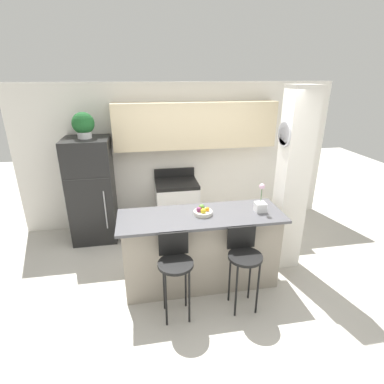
% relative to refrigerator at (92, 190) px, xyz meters
% --- Properties ---
extents(ground_plane, '(14.00, 14.00, 0.00)m').
position_rel_refrigerator_xyz_m(ground_plane, '(1.54, -1.53, -0.87)').
color(ground_plane, beige).
extents(wall_back, '(5.60, 0.38, 2.55)m').
position_rel_refrigerator_xyz_m(wall_back, '(1.65, 0.32, 0.66)').
color(wall_back, white).
rests_on(wall_back, ground_plane).
extents(pillar_right, '(0.38, 0.33, 2.55)m').
position_rel_refrigerator_xyz_m(pillar_right, '(2.85, -1.29, 0.41)').
color(pillar_right, white).
rests_on(pillar_right, ground_plane).
extents(counter_bar, '(2.09, 0.72, 1.01)m').
position_rel_refrigerator_xyz_m(counter_bar, '(1.54, -1.53, -0.36)').
color(counter_bar, gray).
rests_on(counter_bar, ground_plane).
extents(refrigerator, '(0.71, 0.72, 1.73)m').
position_rel_refrigerator_xyz_m(refrigerator, '(0.00, 0.00, 0.00)').
color(refrigerator, black).
rests_on(refrigerator, ground_plane).
extents(stove_range, '(0.73, 0.63, 1.07)m').
position_rel_refrigerator_xyz_m(stove_range, '(1.42, 0.05, -0.41)').
color(stove_range, white).
rests_on(stove_range, ground_plane).
extents(bar_stool_left, '(0.40, 0.40, 1.01)m').
position_rel_refrigerator_xyz_m(bar_stool_left, '(1.14, -2.05, -0.18)').
color(bar_stool_left, black).
rests_on(bar_stool_left, ground_plane).
extents(bar_stool_right, '(0.40, 0.40, 1.01)m').
position_rel_refrigerator_xyz_m(bar_stool_right, '(1.94, -2.05, -0.18)').
color(bar_stool_right, black).
rests_on(bar_stool_right, ground_plane).
extents(potted_plant_on_fridge, '(0.34, 0.34, 0.40)m').
position_rel_refrigerator_xyz_m(potted_plant_on_fridge, '(-0.00, 0.00, 1.08)').
color(potted_plant_on_fridge, silver).
rests_on(potted_plant_on_fridge, refrigerator).
extents(orchid_vase, '(0.13, 0.13, 0.38)m').
position_rel_refrigerator_xyz_m(orchid_vase, '(2.30, -1.56, 0.25)').
color(orchid_vase, white).
rests_on(orchid_vase, counter_bar).
extents(fruit_bowl, '(0.23, 0.23, 0.11)m').
position_rel_refrigerator_xyz_m(fruit_bowl, '(1.56, -1.52, 0.19)').
color(fruit_bowl, silver).
rests_on(fruit_bowl, counter_bar).
extents(trash_bin, '(0.28, 0.28, 0.38)m').
position_rel_refrigerator_xyz_m(trash_bin, '(0.58, -0.25, -0.68)').
color(trash_bin, black).
rests_on(trash_bin, ground_plane).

